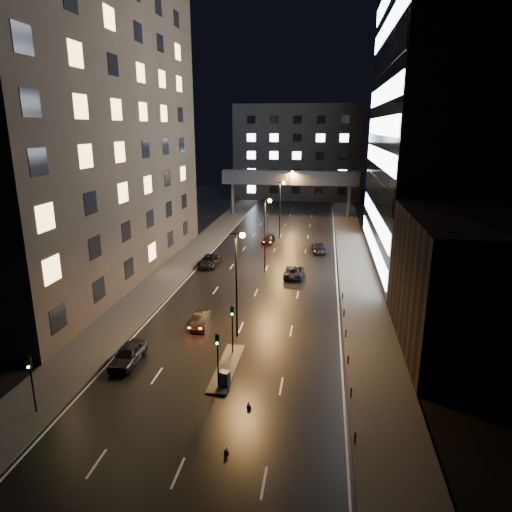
% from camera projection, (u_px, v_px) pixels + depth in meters
% --- Properties ---
extents(ground, '(160.00, 160.00, 0.00)m').
position_uv_depth(ground, '(274.00, 250.00, 73.80)').
color(ground, black).
rests_on(ground, ground).
extents(sidewalk_left, '(5.00, 110.00, 0.15)m').
position_uv_depth(sidewalk_left, '(191.00, 255.00, 70.82)').
color(sidewalk_left, '#383533').
rests_on(sidewalk_left, ground).
extents(sidewalk_right, '(5.00, 110.00, 0.15)m').
position_uv_depth(sidewalk_right, '(355.00, 261.00, 67.22)').
color(sidewalk_right, '#383533').
rests_on(sidewalk_right, ground).
extents(building_left, '(15.00, 48.00, 40.00)m').
position_uv_depth(building_left, '(81.00, 120.00, 56.37)').
color(building_left, '#2D2319').
rests_on(building_left, ground).
extents(building_right_low, '(10.00, 18.00, 12.00)m').
position_uv_depth(building_right_low, '(463.00, 284.00, 39.79)').
color(building_right_low, black).
rests_on(building_right_low, ground).
extents(building_right_glass, '(20.00, 36.00, 45.00)m').
position_uv_depth(building_right_glass, '(461.00, 101.00, 60.25)').
color(building_right_glass, black).
rests_on(building_right_glass, ground).
extents(building_far, '(34.00, 14.00, 25.00)m').
position_uv_depth(building_far, '(298.00, 152.00, 125.56)').
color(building_far, '#333335').
rests_on(building_far, ground).
extents(skybridge, '(30.00, 3.00, 10.00)m').
position_uv_depth(skybridge, '(290.00, 178.00, 100.06)').
color(skybridge, '#333335').
rests_on(skybridge, ground).
extents(median_island, '(1.60, 8.00, 0.15)m').
position_uv_depth(median_island, '(227.00, 367.00, 37.59)').
color(median_island, '#383533').
rests_on(median_island, ground).
extents(traffic_signal_near, '(0.28, 0.34, 4.40)m').
position_uv_depth(traffic_signal_near, '(232.00, 321.00, 39.14)').
color(traffic_signal_near, black).
rests_on(traffic_signal_near, median_island).
extents(traffic_signal_far, '(0.28, 0.34, 4.40)m').
position_uv_depth(traffic_signal_far, '(218.00, 351.00, 33.90)').
color(traffic_signal_far, black).
rests_on(traffic_signal_far, median_island).
extents(traffic_signal_corner, '(0.28, 0.34, 4.40)m').
position_uv_depth(traffic_signal_corner, '(31.00, 376.00, 30.89)').
color(traffic_signal_corner, black).
rests_on(traffic_signal_corner, ground).
extents(bollard_row, '(0.12, 25.12, 0.90)m').
position_uv_depth(bollard_row, '(347.00, 347.00, 40.34)').
color(bollard_row, black).
rests_on(bollard_row, ground).
extents(streetlight_near, '(1.45, 0.50, 10.15)m').
position_uv_depth(streetlight_near, '(238.00, 271.00, 41.56)').
color(streetlight_near, black).
rests_on(streetlight_near, ground).
extents(streetlight_mid_a, '(1.45, 0.50, 10.15)m').
position_uv_depth(streetlight_mid_a, '(266.00, 226.00, 60.59)').
color(streetlight_mid_a, black).
rests_on(streetlight_mid_a, ground).
extents(streetlight_mid_b, '(1.45, 0.50, 10.15)m').
position_uv_depth(streetlight_mid_b, '(281.00, 202.00, 79.61)').
color(streetlight_mid_b, black).
rests_on(streetlight_mid_b, ground).
extents(streetlight_far, '(1.45, 0.50, 10.15)m').
position_uv_depth(streetlight_far, '(290.00, 188.00, 98.64)').
color(streetlight_far, black).
rests_on(streetlight_far, ground).
extents(car_away_a, '(1.94, 4.79, 1.63)m').
position_uv_depth(car_away_a, '(128.00, 355.00, 38.17)').
color(car_away_a, black).
rests_on(car_away_a, ground).
extents(car_away_b, '(1.86, 4.30, 1.38)m').
position_uv_depth(car_away_b, '(201.00, 320.00, 45.42)').
color(car_away_b, black).
rests_on(car_away_b, ground).
extents(car_away_c, '(2.67, 5.55, 1.53)m').
position_uv_depth(car_away_c, '(209.00, 261.00, 65.13)').
color(car_away_c, black).
rests_on(car_away_c, ground).
extents(car_away_d, '(2.10, 4.58, 1.30)m').
position_uv_depth(car_away_d, '(269.00, 239.00, 77.98)').
color(car_away_d, black).
rests_on(car_away_d, ground).
extents(car_toward_a, '(2.47, 5.24, 1.45)m').
position_uv_depth(car_toward_a, '(294.00, 271.00, 60.47)').
color(car_toward_a, black).
rests_on(car_toward_a, ground).
extents(car_toward_b, '(2.55, 5.29, 1.49)m').
position_uv_depth(car_toward_b, '(319.00, 247.00, 72.41)').
color(car_toward_b, black).
rests_on(car_toward_b, ground).
extents(utility_cabinet, '(0.86, 0.73, 1.12)m').
position_uv_depth(utility_cabinet, '(224.00, 378.00, 34.78)').
color(utility_cabinet, '#535355').
rests_on(utility_cabinet, median_island).
extents(cone_a, '(0.38, 0.38, 0.57)m').
position_uv_depth(cone_a, '(249.00, 405.00, 32.20)').
color(cone_a, '#EE400C').
rests_on(cone_a, ground).
extents(cone_b, '(0.40, 0.40, 0.57)m').
position_uv_depth(cone_b, '(226.00, 450.00, 27.71)').
color(cone_b, '#FF4C0D').
rests_on(cone_b, ground).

